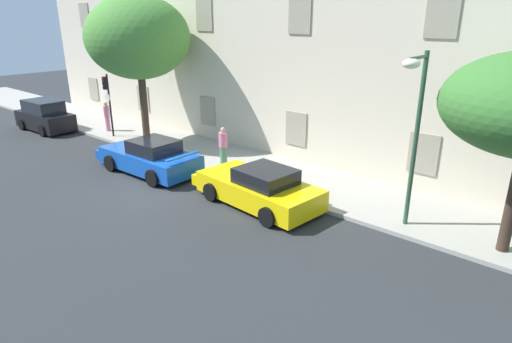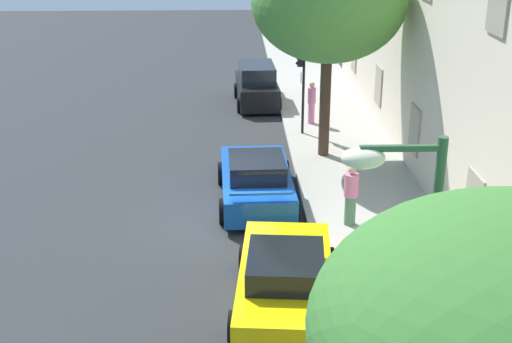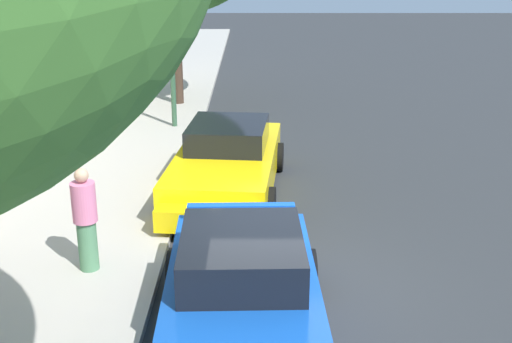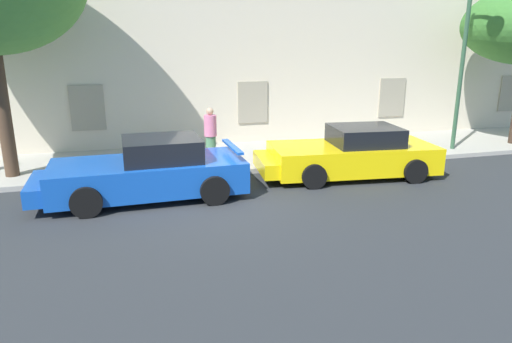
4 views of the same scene
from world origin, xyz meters
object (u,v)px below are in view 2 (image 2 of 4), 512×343
sportscar_yellow_flank (286,276)px  hatchback_parked (257,86)px  tree_near_kerb (329,1)px  traffic_light (302,74)px  pedestrian_strolling (312,102)px  sportscar_red_lead (256,179)px  pedestrian_admiring (351,195)px  street_lamp (401,247)px

sportscar_yellow_flank → hatchback_parked: (-16.12, -0.06, 0.20)m
sportscar_yellow_flank → tree_near_kerb: (-9.17, 1.99, 4.72)m
traffic_light → pedestrian_strolling: bearing=156.3°
sportscar_red_lead → sportscar_yellow_flank: 5.72m
pedestrian_admiring → tree_near_kerb: bearing=-179.8°
tree_near_kerb → traffic_light: size_ratio=2.16×
hatchback_parked → tree_near_kerb: tree_near_kerb is taller
hatchback_parked → tree_near_kerb: (6.95, 2.05, 4.52)m
sportscar_yellow_flank → tree_near_kerb: 10.50m
pedestrian_strolling → street_lamp: bearing=-2.5°
sportscar_yellow_flank → pedestrian_admiring: pedestrian_admiring is taller
sportscar_red_lead → pedestrian_strolling: (-7.09, 2.43, 0.36)m
sportscar_red_lead → hatchback_parked: (-10.42, 0.41, 0.17)m
sportscar_red_lead → pedestrian_strolling: 7.50m
street_lamp → pedestrian_admiring: bearing=174.5°
pedestrian_strolling → pedestrian_admiring: bearing=0.3°
traffic_light → pedestrian_strolling: traffic_light is taller
tree_near_kerb → pedestrian_strolling: bearing=-179.6°
traffic_light → hatchback_parked: bearing=-162.2°
traffic_light → pedestrian_admiring: 8.11m
sportscar_yellow_flank → pedestrian_admiring: (-3.58, 2.00, 0.38)m
sportscar_red_lead → sportscar_yellow_flank: (5.70, 0.47, -0.03)m
street_lamp → pedestrian_admiring: size_ratio=3.14×
sportscar_red_lead → hatchback_parked: hatchback_parked is taller
tree_near_kerb → street_lamp: 14.11m
pedestrian_admiring → sportscar_yellow_flank: bearing=-29.3°
hatchback_parked → traffic_light: traffic_light is taller
pedestrian_admiring → hatchback_parked: bearing=-170.7°
hatchback_parked → street_lamp: size_ratio=0.76×
sportscar_yellow_flank → traffic_light: size_ratio=1.56×
hatchback_parked → pedestrian_strolling: size_ratio=2.44×
sportscar_yellow_flank → hatchback_parked: hatchback_parked is taller
sportscar_red_lead → sportscar_yellow_flank: size_ratio=0.98×
tree_near_kerb → sportscar_yellow_flank: bearing=-12.2°
tree_near_kerb → pedestrian_strolling: 5.65m
hatchback_parked → traffic_light: 5.07m
traffic_light → pedestrian_strolling: 1.96m
street_lamp → hatchback_parked: bearing=-176.6°
sportscar_red_lead → pedestrian_admiring: (2.12, 2.47, 0.35)m
hatchback_parked → pedestrian_strolling: 3.90m
tree_near_kerb → street_lamp: (14.01, -0.79, -1.50)m
sportscar_yellow_flank → pedestrian_admiring: size_ratio=3.08×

